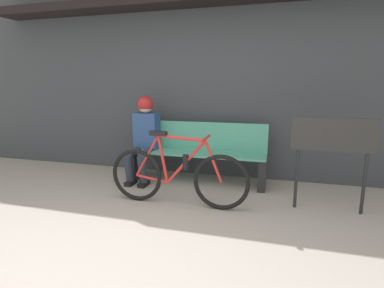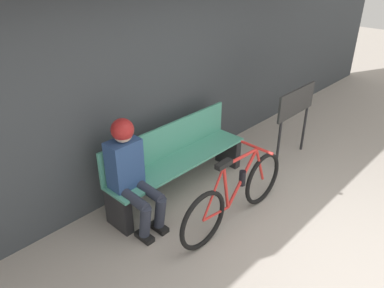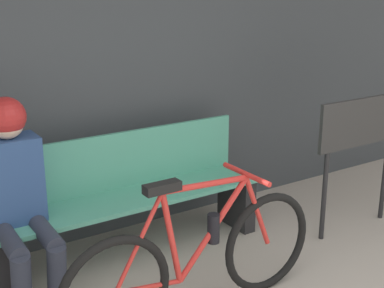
# 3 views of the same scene
# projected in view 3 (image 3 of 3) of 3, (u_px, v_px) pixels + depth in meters

# --- Properties ---
(storefront_wall) EXTENTS (12.00, 0.56, 3.20)m
(storefront_wall) POSITION_uv_depth(u_px,v_px,m) (94.00, 9.00, 3.66)
(storefront_wall) COLOR #3D4247
(storefront_wall) RESTS_ON ground_plane
(park_bench_near) EXTENTS (1.93, 0.42, 0.85)m
(park_bench_near) POSITION_uv_depth(u_px,v_px,m) (126.00, 199.00, 3.67)
(park_bench_near) COLOR #51A88E
(park_bench_near) RESTS_ON ground_plane
(bicycle) EXTENTS (1.65, 0.40, 0.86)m
(bicycle) POSITION_uv_depth(u_px,v_px,m) (198.00, 260.00, 2.98)
(bicycle) COLOR black
(bicycle) RESTS_ON ground_plane
(person_seated) EXTENTS (0.34, 0.60, 1.22)m
(person_seated) POSITION_uv_depth(u_px,v_px,m) (16.00, 186.00, 3.10)
(person_seated) COLOR #2D3342
(person_seated) RESTS_ON ground_plane
(signboard) EXTENTS (0.85, 0.04, 1.03)m
(signboard) POSITION_uv_depth(u_px,v_px,m) (361.00, 133.00, 3.96)
(signboard) COLOR #232326
(signboard) RESTS_ON ground_plane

